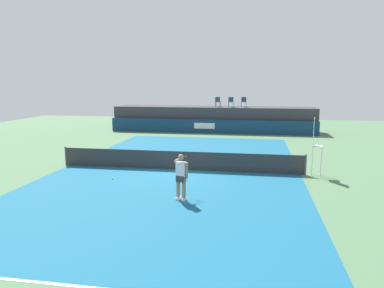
{
  "coord_description": "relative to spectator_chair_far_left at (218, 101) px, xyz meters",
  "views": [
    {
      "loc": [
        3.78,
        -17.76,
        4.42
      ],
      "look_at": [
        0.33,
        2.0,
        1.0
      ],
      "focal_mm": 34.2,
      "sensor_mm": 36.0,
      "label": 1
    }
  ],
  "objects": [
    {
      "name": "spectator_chair_far_left",
      "position": [
        0.0,
        0.0,
        0.0
      ],
      "size": [
        0.46,
        0.46,
        0.89
      ],
      "color": "#2D3D56",
      "rests_on": "spectator_platform"
    },
    {
      "name": "spectator_platform",
      "position": [
        -0.39,
        0.2,
        -1.59
      ],
      "size": [
        18.0,
        2.8,
        2.2
      ],
      "primitive_type": "cube",
      "color": "#38383D",
      "rests_on": "ground"
    },
    {
      "name": "ground_plane",
      "position": [
        -0.39,
        -12.1,
        -2.69
      ],
      "size": [
        48.0,
        48.0,
        0.0
      ],
      "primitive_type": "plane",
      "color": "#4C704C"
    },
    {
      "name": "spectator_chair_left",
      "position": [
        1.18,
        -0.1,
        0.0
      ],
      "size": [
        0.45,
        0.45,
        0.89
      ],
      "color": "#2D3D56",
      "rests_on": "spectator_platform"
    },
    {
      "name": "umpire_chair",
      "position": [
        6.2,
        -15.08,
        -1.11
      ],
      "size": [
        0.5,
        0.5,
        2.76
      ],
      "color": "white",
      "rests_on": "ground"
    },
    {
      "name": "line_near_baseline",
      "position": [
        -0.39,
        -26.05,
        -2.69
      ],
      "size": [
        12.0,
        0.1,
        0.0
      ],
      "primitive_type": "cube",
      "color": "white",
      "rests_on": "court_inner"
    },
    {
      "name": "net_post_far",
      "position": [
        5.81,
        -15.1,
        -2.19
      ],
      "size": [
        0.1,
        0.1,
        1.0
      ],
      "primitive_type": "cylinder",
      "color": "#4C4C51",
      "rests_on": "ground"
    },
    {
      "name": "net_post_near",
      "position": [
        -6.59,
        -15.1,
        -2.19
      ],
      "size": [
        0.1,
        0.1,
        1.0
      ],
      "primitive_type": "cylinder",
      "color": "#4C4C51",
      "rests_on": "ground"
    },
    {
      "name": "tennis_net",
      "position": [
        -0.39,
        -15.1,
        -2.22
      ],
      "size": [
        12.4,
        0.02,
        0.95
      ],
      "primitive_type": "cube",
      "color": "#2D2D2D",
      "rests_on": "ground"
    },
    {
      "name": "tennis_ball",
      "position": [
        -3.03,
        -17.47,
        -2.66
      ],
      "size": [
        0.07,
        0.07,
        0.07
      ],
      "primitive_type": "sphere",
      "color": "#D8EA33",
      "rests_on": "court_inner"
    },
    {
      "name": "sponsor_wall",
      "position": [
        -0.4,
        -1.6,
        -2.09
      ],
      "size": [
        18.0,
        0.22,
        1.2
      ],
      "color": "navy",
      "rests_on": "ground"
    },
    {
      "name": "spectator_chair_center",
      "position": [
        2.31,
        0.23,
        0.0
      ],
      "size": [
        0.45,
        0.45,
        0.89
      ],
      "color": "#2D3D56",
      "rests_on": "spectator_platform"
    },
    {
      "name": "tennis_player",
      "position": [
        0.7,
        -19.81,
        -1.73
      ],
      "size": [
        0.56,
        1.23,
        1.77
      ],
      "color": "white",
      "rests_on": "court_inner"
    },
    {
      "name": "court_inner",
      "position": [
        -0.39,
        -15.1,
        -2.69
      ],
      "size": [
        12.0,
        22.0,
        0.0
      ],
      "primitive_type": "cube",
      "color": "#16597A",
      "rests_on": "ground"
    }
  ]
}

